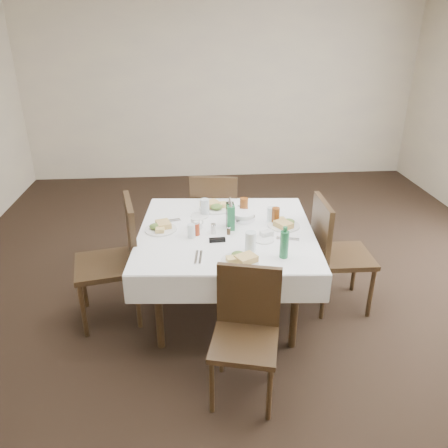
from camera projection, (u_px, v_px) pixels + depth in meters
name	position (u px, v px, depth m)	size (l,w,h in m)	color
ground_plane	(249.00, 294.00, 4.07)	(7.00, 7.00, 0.00)	black
room_shell	(254.00, 107.00, 3.35)	(6.04, 7.04, 2.80)	#C2B3A1
dining_table	(226.00, 238.00, 3.59)	(1.51, 1.51, 0.76)	black
chair_north	(215.00, 212.00, 4.41)	(0.52, 0.52, 0.97)	black
chair_south	(246.00, 325.00, 2.84)	(0.51, 0.51, 0.89)	black
chair_east	(333.00, 248.00, 3.69)	(0.47, 0.47, 0.99)	black
chair_west	(118.00, 254.00, 3.54)	(0.58, 0.58, 1.04)	black
meal_north	(215.00, 206.00, 3.94)	(0.29, 0.29, 0.06)	white
meal_south	(241.00, 259.00, 3.07)	(0.27, 0.27, 0.06)	white
meal_east	(284.00, 224.00, 3.60)	(0.27, 0.27, 0.06)	white
meal_west	(161.00, 227.00, 3.55)	(0.26, 0.26, 0.06)	white
side_plate_a	(200.00, 216.00, 3.80)	(0.16, 0.16, 0.01)	white
side_plate_b	(264.00, 240.00, 3.38)	(0.16, 0.16, 0.01)	white
water_n	(205.00, 207.00, 3.81)	(0.08, 0.08, 0.14)	silver
water_s	(251.00, 241.00, 3.20)	(0.08, 0.08, 0.15)	silver
water_e	(271.00, 215.00, 3.67)	(0.07, 0.07, 0.13)	silver
water_w	(191.00, 231.00, 3.41)	(0.06, 0.06, 0.11)	silver
iced_tea_a	(244.00, 206.00, 3.81)	(0.07, 0.07, 0.15)	brown
iced_tea_b	(276.00, 216.00, 3.65)	(0.07, 0.07, 0.14)	brown
bread_basket	(243.00, 216.00, 3.72)	(0.20, 0.20, 0.07)	silver
oil_cruet_dark	(230.00, 214.00, 3.57)	(0.06, 0.06, 0.26)	black
oil_cruet_green	(231.00, 217.00, 3.52)	(0.06, 0.06, 0.26)	#247142
ketchup_bottle	(196.00, 229.00, 3.45)	(0.05, 0.05, 0.12)	#A13416
salt_shaker	(213.00, 229.00, 3.47)	(0.04, 0.04, 0.09)	white
pepper_shaker	(229.00, 231.00, 3.47)	(0.03, 0.03, 0.07)	#402B18
coffee_mug	(196.00, 223.00, 3.58)	(0.13, 0.12, 0.09)	white
sunglasses	(217.00, 240.00, 3.36)	(0.13, 0.05, 0.03)	black
green_bottle	(284.00, 244.00, 3.10)	(0.06, 0.06, 0.24)	#247142
sugar_caddy	(267.00, 234.00, 3.43)	(0.11, 0.09, 0.05)	white
cutlery_n	(244.00, 209.00, 3.94)	(0.11, 0.19, 0.01)	silver
cutlery_s	(198.00, 257.00, 3.13)	(0.07, 0.20, 0.01)	silver
cutlery_e	(288.00, 239.00, 3.40)	(0.18, 0.09, 0.01)	silver
cutlery_w	(169.00, 221.00, 3.70)	(0.21, 0.10, 0.01)	silver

